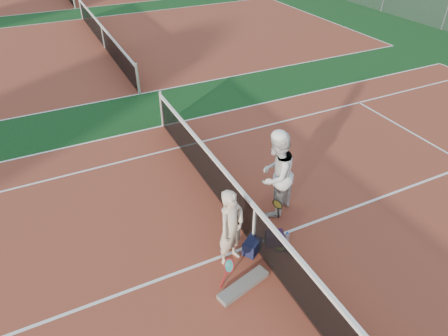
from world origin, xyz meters
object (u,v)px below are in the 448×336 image
(player_b, at_px, (276,175))
(racket_red, at_px, (229,272))
(player_a, at_px, (231,228))
(sports_bag_purple, at_px, (274,239))
(sports_bag_navy, at_px, (252,246))
(net_main, at_px, (254,226))
(water_bottle, at_px, (287,239))
(racket_black_held, at_px, (277,210))
(racket_spare, at_px, (279,247))

(player_b, height_order, racket_red, player_b)
(player_a, xyz_separation_m, sports_bag_purple, (0.96, -0.03, -0.67))
(player_b, distance_m, racket_red, 2.31)
(racket_red, bearing_deg, sports_bag_navy, 20.31)
(sports_bag_navy, distance_m, sports_bag_purple, 0.51)
(net_main, xyz_separation_m, sports_bag_navy, (-0.11, -0.14, -0.36))
(player_b, height_order, sports_bag_purple, player_b)
(net_main, xyz_separation_m, sports_bag_purple, (0.39, -0.16, -0.36))
(racket_red, bearing_deg, player_b, 25.26)
(player_b, height_order, water_bottle, player_b)
(player_b, xyz_separation_m, racket_red, (-1.76, -1.33, -0.70))
(net_main, distance_m, sports_bag_navy, 0.41)
(racket_red, bearing_deg, racket_black_held, 19.84)
(player_b, xyz_separation_m, water_bottle, (-0.31, -1.00, -0.83))
(net_main, height_order, player_a, player_a)
(racket_black_held, relative_size, sports_bag_navy, 1.58)
(water_bottle, bearing_deg, net_main, 154.51)
(player_b, bearing_deg, net_main, 9.38)
(racket_red, relative_size, racket_black_held, 0.95)
(sports_bag_purple, bearing_deg, sports_bag_navy, 178.41)
(player_a, distance_m, player_b, 1.70)
(player_b, bearing_deg, racket_black_held, 41.59)
(net_main, bearing_deg, racket_spare, -34.46)
(sports_bag_purple, xyz_separation_m, water_bottle, (0.20, -0.13, 0.00))
(player_a, distance_m, racket_spare, 1.29)
(player_a, distance_m, sports_bag_navy, 0.81)
(net_main, xyz_separation_m, water_bottle, (0.60, -0.28, -0.36))
(sports_bag_navy, bearing_deg, player_a, 177.55)
(racket_black_held, height_order, sports_bag_purple, racket_black_held)
(racket_red, distance_m, racket_spare, 1.34)
(player_a, relative_size, sports_bag_purple, 4.54)
(net_main, distance_m, racket_red, 1.08)
(racket_black_held, distance_m, racket_spare, 0.84)
(player_a, distance_m, sports_bag_purple, 1.17)
(water_bottle, bearing_deg, sports_bag_navy, 168.83)
(racket_black_held, height_order, sports_bag_navy, racket_black_held)
(sports_bag_navy, xyz_separation_m, water_bottle, (0.71, -0.14, 0.00))
(player_a, distance_m, racket_red, 0.78)
(water_bottle, bearing_deg, sports_bag_purple, 148.26)
(player_a, height_order, racket_red, player_a)
(net_main, relative_size, racket_red, 19.61)
(player_a, relative_size, player_b, 0.83)
(net_main, distance_m, racket_black_held, 0.92)
(net_main, xyz_separation_m, racket_red, (-0.85, -0.61, -0.23))
(net_main, distance_m, sports_bag_purple, 0.56)
(player_a, height_order, sports_bag_purple, player_a)
(player_a, xyz_separation_m, racket_black_held, (1.36, 0.53, -0.52))
(racket_red, bearing_deg, water_bottle, 0.80)
(player_a, height_order, water_bottle, player_a)
(racket_spare, bearing_deg, sports_bag_navy, 53.01)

